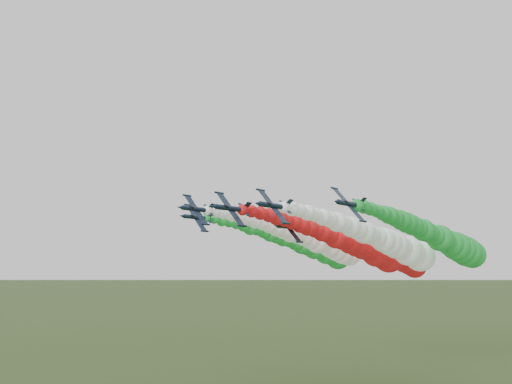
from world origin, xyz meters
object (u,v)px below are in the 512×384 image
jet_lead (358,245)px  jet_outer_right (446,241)px  jet_inner_left (316,241)px  jet_inner_right (390,243)px  jet_trail (386,254)px  jet_outer_left (308,246)px

jet_lead → jet_outer_right: size_ratio=1.01×
jet_inner_left → jet_inner_right: bearing=-2.2°
jet_lead → jet_outer_right: 22.94m
jet_inner_left → jet_outer_right: jet_inner_left is taller
jet_inner_right → jet_trail: size_ratio=1.01×
jet_inner_right → jet_outer_right: bearing=44.1°
jet_inner_left → jet_trail: 21.08m
jet_outer_right → jet_trail: 20.26m
jet_lead → jet_inner_left: 16.33m
jet_lead → jet_inner_left: jet_inner_left is taller
jet_inner_right → jet_trail: bearing=118.3°
jet_lead → jet_inner_right: size_ratio=1.00×
jet_lead → jet_outer_left: size_ratio=1.00×
jet_outer_left → jet_outer_right: bearing=0.4°
jet_outer_right → jet_trail: (-19.30, 5.36, -3.05)m
jet_inner_right → jet_outer_right: jet_outer_right is taller
jet_lead → jet_trail: 19.59m
jet_lead → jet_inner_right: jet_inner_right is taller
jet_inner_left → jet_outer_right: 35.05m
jet_outer_left → jet_trail: jet_outer_left is taller
jet_lead → jet_outer_left: 28.10m
jet_inner_right → jet_outer_left: size_ratio=1.00×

